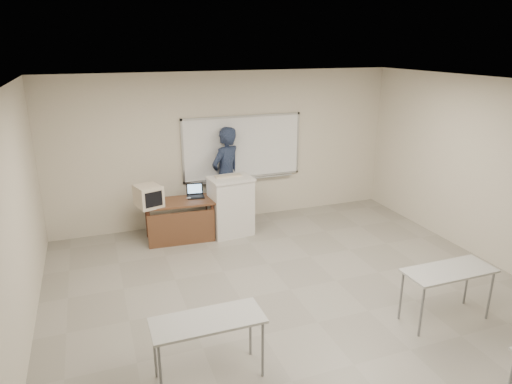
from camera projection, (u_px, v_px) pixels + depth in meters
name	position (u px, v px, depth m)	size (l,w,h in m)	color
floor	(318.00, 323.00, 6.01)	(7.00, 8.00, 0.01)	gray
whiteboard	(243.00, 148.00, 9.18)	(2.48, 0.10, 1.31)	white
student_desks	(383.00, 338.00, 4.60)	(4.40, 2.20, 0.73)	#A1A09B
instructor_desk	(180.00, 215.00, 8.31)	(1.26, 0.63, 0.75)	brown
podium	(231.00, 206.00, 8.62)	(0.80, 0.58, 1.12)	silver
crt_monitor	(148.00, 196.00, 8.02)	(0.41, 0.46, 0.39)	beige
laptop	(195.00, 194.00, 8.57)	(0.31, 0.29, 0.23)	black
mouse	(189.00, 198.00, 8.44)	(0.09, 0.06, 0.03)	#B2B4BB
keyboard	(228.00, 176.00, 8.51)	(0.49, 0.16, 0.03)	beige
presenter	(226.00, 176.00, 9.08)	(0.72, 0.47, 1.96)	black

